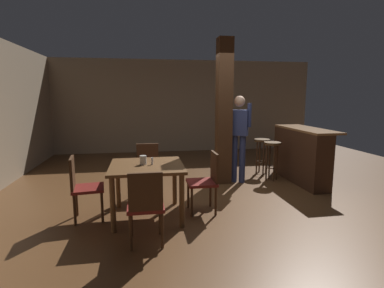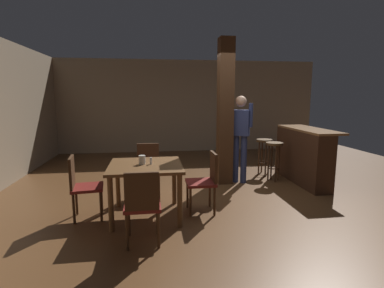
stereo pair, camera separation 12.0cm
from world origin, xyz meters
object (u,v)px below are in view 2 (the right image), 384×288
object	(u,v)px
chair_north	(148,167)
bar_stool_near	(274,152)
standing_person	(240,133)
bar_counter	(303,155)
chair_south	(142,203)
chair_west	(81,184)
bar_stool_mid	(264,148)
napkin_cup	(142,160)
chair_east	(206,179)
dining_table	(146,172)
salt_shaker	(151,161)

from	to	relation	value
chair_north	bar_stool_near	world-z (taller)	chair_north
standing_person	bar_counter	bearing A→B (deg)	-7.44
bar_stool_near	chair_south	bearing A→B (deg)	-137.59
chair_south	chair_west	xyz separation A→B (m)	(-0.86, 0.89, 0.00)
bar_stool_mid	napkin_cup	bearing A→B (deg)	-142.19
chair_west	chair_east	xyz separation A→B (m)	(1.76, 0.02, 0.00)
dining_table	bar_stool_near	bearing A→B (deg)	30.34
chair_north	bar_counter	xyz separation A→B (m)	(3.04, 0.39, 0.05)
chair_north	dining_table	bearing A→B (deg)	-91.87
salt_shaker	bar_stool_near	world-z (taller)	salt_shaker
chair_south	chair_north	size ratio (longest dim) A/B	1.00
standing_person	bar_stool_mid	xyz separation A→B (m)	(0.74, 0.59, -0.43)
chair_west	napkin_cup	xyz separation A→B (m)	(0.84, 0.01, 0.32)
bar_counter	napkin_cup	bearing A→B (deg)	-157.81
chair_south	salt_shaker	world-z (taller)	chair_south
salt_shaker	bar_stool_mid	size ratio (longest dim) A/B	0.13
bar_stool_near	dining_table	bearing A→B (deg)	-149.66
chair_north	salt_shaker	distance (m)	0.95
chair_north	bar_stool_mid	world-z (taller)	chair_north
standing_person	chair_north	bearing A→B (deg)	-162.90
chair_south	bar_counter	distance (m)	3.79
chair_west	chair_east	world-z (taller)	same
bar_counter	bar_stool_mid	bearing A→B (deg)	123.93
dining_table	bar_stool_mid	size ratio (longest dim) A/B	1.32
chair_west	bar_stool_mid	bearing A→B (deg)	30.52
bar_stool_near	bar_stool_mid	size ratio (longest dim) A/B	1.02
salt_shaker	bar_stool_near	distance (m)	2.90
napkin_cup	bar_counter	bearing A→B (deg)	22.19
salt_shaker	chair_west	bearing A→B (deg)	179.20
chair_west	bar_stool_near	size ratio (longest dim) A/B	1.13
dining_table	chair_west	world-z (taller)	chair_west
chair_east	napkin_cup	world-z (taller)	chair_east
dining_table	salt_shaker	size ratio (longest dim) A/B	10.40
chair_west	standing_person	size ratio (longest dim) A/B	0.52
chair_south	bar_counter	bearing A→B (deg)	34.92
napkin_cup	salt_shaker	world-z (taller)	napkin_cup
chair_west	bar_counter	size ratio (longest dim) A/B	0.54
chair_south	chair_east	bearing A→B (deg)	45.01
dining_table	bar_counter	bearing A→B (deg)	22.91
bar_counter	chair_north	bearing A→B (deg)	-172.70
chair_east	napkin_cup	size ratio (longest dim) A/B	7.03
chair_west	chair_east	size ratio (longest dim) A/B	1.00
chair_south	chair_north	xyz separation A→B (m)	(0.06, 1.78, 0.00)
napkin_cup	bar_stool_near	bearing A→B (deg)	29.45
chair_east	dining_table	bearing A→B (deg)	-177.56
chair_south	chair_north	distance (m)	1.78
dining_table	chair_south	world-z (taller)	chair_south
chair_north	napkin_cup	distance (m)	0.94
salt_shaker	bar_stool_mid	xyz separation A→B (m)	(2.49, 2.05, -0.23)
standing_person	bar_stool_mid	size ratio (longest dim) A/B	2.22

